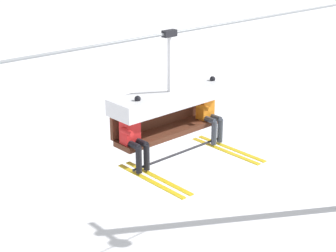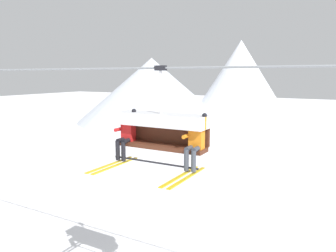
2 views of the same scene
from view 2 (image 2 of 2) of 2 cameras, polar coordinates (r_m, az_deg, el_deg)
The scene contains 6 objects.
mountain_peak_west at distance 51.54m, azimuth -2.85°, elevation 6.31°, with size 23.09×23.09×9.82m.
mountain_peak_central at distance 51.59m, azimuth 12.42°, elevation 7.55°, with size 15.67×15.67×12.41m.
lift_cable at distance 7.74m, azimuth -0.43°, elevation 10.08°, with size 19.80×0.05×0.05m.
chairlift_chair at distance 7.96m, azimuth -0.99°, elevation 0.11°, with size 2.34×0.74×2.29m.
skier_red at distance 8.35m, azimuth -7.39°, elevation -1.44°, with size 0.48×1.70×1.34m.
skier_orange at distance 7.38m, azimuth 4.63°, elevation -2.75°, with size 0.48×1.70×1.34m.
Camera 2 is at (5.48, -7.51, 7.22)m, focal length 35.00 mm.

